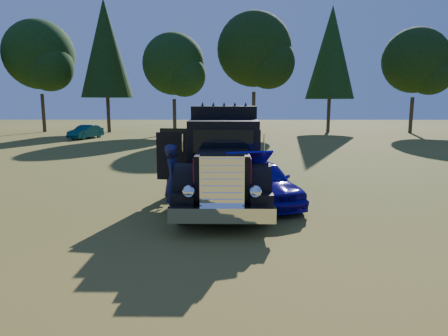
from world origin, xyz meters
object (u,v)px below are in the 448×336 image
diamond_t_truck (224,162)px  hotrod_coupe (259,181)px  spectator_far (176,170)px  distant_teal_car (86,132)px  spectator_near (173,179)px

diamond_t_truck → hotrod_coupe: bearing=-3.5°
diamond_t_truck → spectator_far: size_ratio=4.06×
distant_teal_car → spectator_near: bearing=-47.0°
spectator_near → distant_teal_car: bearing=30.3°
hotrod_coupe → spectator_far: 2.85m
diamond_t_truck → hotrod_coupe: 1.24m
diamond_t_truck → distant_teal_car: bearing=119.0°
hotrod_coupe → spectator_far: (-2.69, 0.92, 0.18)m
spectator_near → distant_teal_car: (-10.79, 23.25, -0.40)m
spectator_far → distant_teal_car: size_ratio=0.50×
spectator_far → hotrod_coupe: bearing=-71.8°
spectator_near → distant_teal_car: 25.64m
spectator_far → distant_teal_car: 23.65m
diamond_t_truck → distant_teal_car: 25.16m
hotrod_coupe → distant_teal_car: size_ratio=1.26×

